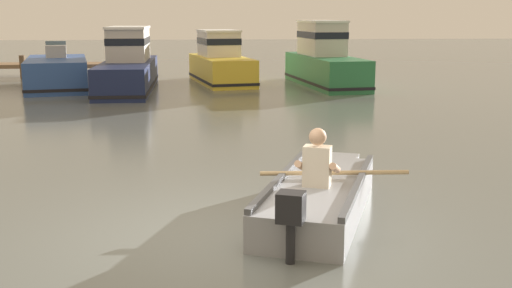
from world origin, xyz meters
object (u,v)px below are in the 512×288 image
at_px(moored_boat_yellow, 221,63).
at_px(moored_boat_navy, 128,66).
at_px(rowboat_with_person, 319,196).
at_px(moored_boat_blue, 57,74).
at_px(moored_boat_green, 324,61).

bearing_deg(moored_boat_yellow, moored_boat_navy, -150.15).
bearing_deg(moored_boat_yellow, rowboat_with_person, -86.93).
height_order(rowboat_with_person, moored_boat_blue, moored_boat_blue).
bearing_deg(moored_boat_yellow, moored_boat_green, -16.33).
xyz_separation_m(rowboat_with_person, moored_boat_yellow, (-0.87, 16.17, 0.51)).
xyz_separation_m(moored_boat_navy, moored_boat_yellow, (3.27, 1.88, -0.05)).
height_order(moored_boat_blue, moored_boat_yellow, moored_boat_yellow).
distance_m(moored_boat_blue, moored_boat_yellow, 6.01).
bearing_deg(rowboat_with_person, moored_boat_navy, 106.15).
xyz_separation_m(moored_boat_blue, moored_boat_navy, (2.58, -0.51, 0.29)).
relative_size(rowboat_with_person, moored_boat_green, 0.62).
distance_m(moored_boat_blue, moored_boat_green, 9.68).
height_order(moored_boat_navy, moored_boat_yellow, moored_boat_navy).
xyz_separation_m(moored_boat_navy, moored_boat_green, (7.09, 0.76, 0.08)).
bearing_deg(moored_boat_blue, moored_boat_yellow, 13.13).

